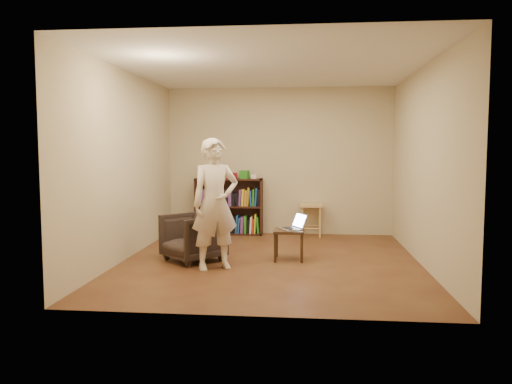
# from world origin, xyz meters

# --- Properties ---
(floor) EXTENTS (4.50, 4.50, 0.00)m
(floor) POSITION_xyz_m (0.00, 0.00, 0.00)
(floor) COLOR #4D2518
(floor) RESTS_ON ground
(ceiling) EXTENTS (4.50, 4.50, 0.00)m
(ceiling) POSITION_xyz_m (0.00, 0.00, 2.60)
(ceiling) COLOR silver
(ceiling) RESTS_ON wall_back
(wall_back) EXTENTS (4.00, 0.00, 4.00)m
(wall_back) POSITION_xyz_m (0.00, 2.25, 1.30)
(wall_back) COLOR beige
(wall_back) RESTS_ON floor
(wall_left) EXTENTS (0.00, 4.50, 4.50)m
(wall_left) POSITION_xyz_m (-2.00, 0.00, 1.30)
(wall_left) COLOR beige
(wall_left) RESTS_ON floor
(wall_right) EXTENTS (0.00, 4.50, 4.50)m
(wall_right) POSITION_xyz_m (2.00, 0.00, 1.30)
(wall_right) COLOR beige
(wall_right) RESTS_ON floor
(bookshelf) EXTENTS (1.20, 0.30, 1.00)m
(bookshelf) POSITION_xyz_m (-0.89, 2.09, 0.44)
(bookshelf) COLOR black
(bookshelf) RESTS_ON floor
(box_yellow) EXTENTS (0.24, 0.19, 0.18)m
(box_yellow) POSITION_xyz_m (-1.27, 2.10, 1.09)
(box_yellow) COLOR gold
(box_yellow) RESTS_ON bookshelf
(red_cloth) EXTENTS (0.31, 0.24, 0.10)m
(red_cloth) POSITION_xyz_m (-0.89, 2.09, 1.05)
(red_cloth) COLOR maroon
(red_cloth) RESTS_ON bookshelf
(box_green) EXTENTS (0.17, 0.17, 0.14)m
(box_green) POSITION_xyz_m (-0.60, 2.06, 1.07)
(box_green) COLOR #2A7F22
(box_green) RESTS_ON bookshelf
(box_white) EXTENTS (0.11, 0.11, 0.08)m
(box_white) POSITION_xyz_m (-0.43, 2.07, 1.04)
(box_white) COLOR white
(box_white) RESTS_ON bookshelf
(stool) EXTENTS (0.39, 0.39, 0.56)m
(stool) POSITION_xyz_m (0.57, 2.03, 0.45)
(stool) COLOR tan
(stool) RESTS_ON floor
(armchair) EXTENTS (0.99, 0.99, 0.65)m
(armchair) POSITION_xyz_m (-1.05, -0.07, 0.32)
(armchair) COLOR #2E231F
(armchair) RESTS_ON floor
(side_table) EXTENTS (0.41, 0.41, 0.42)m
(side_table) POSITION_xyz_m (0.25, 0.12, 0.35)
(side_table) COLOR black
(side_table) RESTS_ON floor
(laptop) EXTENTS (0.42, 0.42, 0.22)m
(laptop) POSITION_xyz_m (0.32, 0.14, 0.47)
(laptop) COLOR #AEAEB3
(laptop) RESTS_ON side_table
(person) EXTENTS (0.72, 0.64, 1.66)m
(person) POSITION_xyz_m (-0.67, -0.49, 0.83)
(person) COLOR beige
(person) RESTS_ON floor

